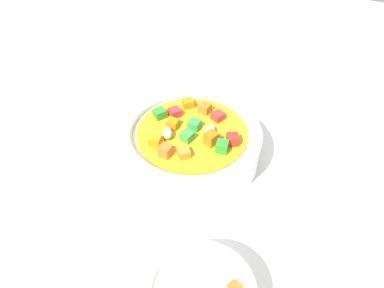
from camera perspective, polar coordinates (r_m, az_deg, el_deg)
The scene contains 3 objects.
ground_plane at distance 56.05cm, azimuth 0.00°, elevation -2.88°, with size 140.00×140.00×2.00cm, color silver.
soup_bowl_main at distance 53.06cm, azimuth -0.00°, elevation 0.25°, with size 19.56×19.56×6.99cm.
spoon at distance 61.49cm, azimuth 11.10°, elevation 3.01°, with size 19.99×7.85×0.94cm.
Camera 1 is at (-14.85, 35.54, 39.72)cm, focal length 34.90 mm.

